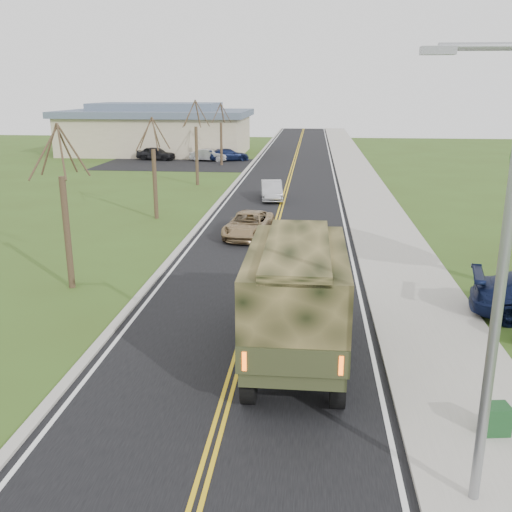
# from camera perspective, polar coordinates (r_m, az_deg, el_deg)

# --- Properties ---
(ground) EXTENTS (160.00, 160.00, 0.00)m
(ground) POSITION_cam_1_polar(r_m,az_deg,el_deg) (12.11, -4.93, -20.25)
(ground) COLOR #364B19
(ground) RESTS_ON ground
(road) EXTENTS (8.00, 120.00, 0.01)m
(road) POSITION_cam_1_polar(r_m,az_deg,el_deg) (50.09, 3.46, 8.10)
(road) COLOR black
(road) RESTS_ON ground
(curb_right) EXTENTS (0.30, 120.00, 0.12)m
(curb_right) POSITION_cam_1_polar(r_m,az_deg,el_deg) (50.09, 8.26, 8.02)
(curb_right) COLOR #9E998E
(curb_right) RESTS_ON ground
(sidewalk_right) EXTENTS (3.20, 120.00, 0.10)m
(sidewalk_right) POSITION_cam_1_polar(r_m,az_deg,el_deg) (50.20, 10.27, 7.94)
(sidewalk_right) COLOR #9E998E
(sidewalk_right) RESTS_ON ground
(curb_left) EXTENTS (0.30, 120.00, 0.10)m
(curb_left) POSITION_cam_1_polar(r_m,az_deg,el_deg) (50.41, -1.30, 8.23)
(curb_left) COLOR #9E998E
(curb_left) RESTS_ON ground
(street_light) EXTENTS (1.65, 0.22, 8.00)m
(street_light) POSITION_cam_1_polar(r_m,az_deg,el_deg) (9.91, 22.88, -1.27)
(street_light) COLOR gray
(street_light) RESTS_ON ground
(bare_tree_a) EXTENTS (1.93, 2.26, 6.08)m
(bare_tree_a) POSITION_cam_1_polar(r_m,az_deg,el_deg) (21.96, -18.49, 3.48)
(bare_tree_a) COLOR #38281C
(bare_tree_a) RESTS_ON ground
(bare_tree_b) EXTENTS (1.83, 2.14, 5.73)m
(bare_tree_b) POSITION_cam_1_polar(r_m,az_deg,el_deg) (33.11, -10.11, 7.92)
(bare_tree_b) COLOR #38281C
(bare_tree_b) RESTS_ON ground
(bare_tree_c) EXTENTS (2.04, 2.39, 6.42)m
(bare_tree_c) POSITION_cam_1_polar(r_m,az_deg,el_deg) (44.66, -5.97, 10.61)
(bare_tree_c) COLOR #38281C
(bare_tree_c) RESTS_ON ground
(bare_tree_d) EXTENTS (1.88, 2.20, 5.91)m
(bare_tree_d) POSITION_cam_1_polar(r_m,az_deg,el_deg) (56.44, -3.50, 11.63)
(bare_tree_d) COLOR #38281C
(bare_tree_d) RESTS_ON ground
(commercial_building) EXTENTS (25.50, 21.50, 5.65)m
(commercial_building) POSITION_cam_1_polar(r_m,az_deg,el_deg) (68.06, -9.80, 12.36)
(commercial_building) COLOR tan
(commercial_building) RESTS_ON ground
(military_truck) EXTENTS (2.49, 7.03, 3.50)m
(military_truck) POSITION_cam_1_polar(r_m,az_deg,el_deg) (15.36, 4.13, -3.49)
(military_truck) COLOR black
(military_truck) RESTS_ON ground
(suv_champagne) EXTENTS (2.46, 4.61, 1.23)m
(suv_champagne) POSITION_cam_1_polar(r_m,az_deg,el_deg) (28.84, -0.74, 3.17)
(suv_champagne) COLOR #987D56
(suv_champagne) RESTS_ON ground
(sedan_silver) EXTENTS (1.80, 3.99, 1.27)m
(sedan_silver) POSITION_cam_1_polar(r_m,az_deg,el_deg) (38.59, 1.57, 6.58)
(sedan_silver) COLOR #B0B0B5
(sedan_silver) RESTS_ON ground
(utility_box_far) EXTENTS (0.61, 0.52, 0.65)m
(utility_box_far) POSITION_cam_1_polar(r_m,az_deg,el_deg) (13.68, 22.83, -14.78)
(utility_box_far) COLOR #163F1C
(utility_box_far) RESTS_ON sidewalk_right
(lot_car_dark) EXTENTS (4.27, 2.26, 1.38)m
(lot_car_dark) POSITION_cam_1_polar(r_m,az_deg,el_deg) (61.47, -9.98, 10.07)
(lot_car_dark) COLOR black
(lot_car_dark) RESTS_ON ground
(lot_car_silver) EXTENTS (3.94, 1.68, 1.26)m
(lot_car_silver) POSITION_cam_1_polar(r_m,az_deg,el_deg) (59.83, -4.72, 10.03)
(lot_car_silver) COLOR #A8A8AC
(lot_car_silver) RESTS_ON ground
(lot_car_navy) EXTENTS (4.62, 3.15, 1.24)m
(lot_car_navy) POSITION_cam_1_polar(r_m,az_deg,el_deg) (60.05, -2.78, 10.08)
(lot_car_navy) COLOR #0F1839
(lot_car_navy) RESTS_ON ground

